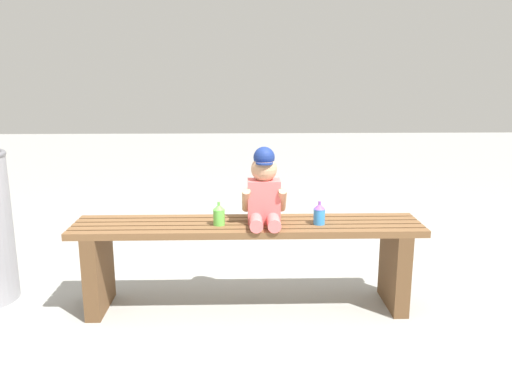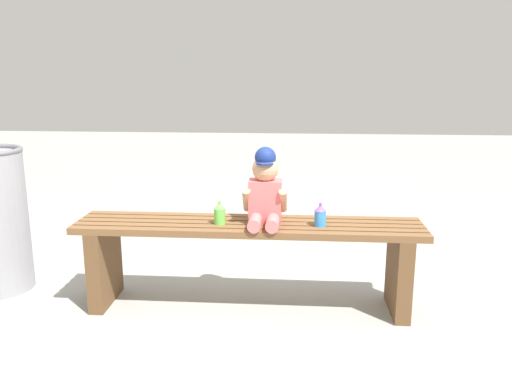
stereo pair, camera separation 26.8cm
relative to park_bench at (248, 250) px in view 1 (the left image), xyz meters
The scene contains 5 objects.
ground_plane 0.33m from the park_bench, 90.00° to the right, with size 16.00×16.00×0.00m, color #999993.
park_bench is the anchor object (origin of this frame).
child_figure 0.34m from the park_bench, ahead, with size 0.23×0.27×0.40m.
sippy_cup_left 0.26m from the park_bench, 167.51° to the right, with size 0.06×0.06×0.12m.
sippy_cup_right 0.43m from the park_bench, ahead, with size 0.06×0.06×0.12m.
Camera 1 is at (-0.03, -2.66, 1.27)m, focal length 36.65 mm.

